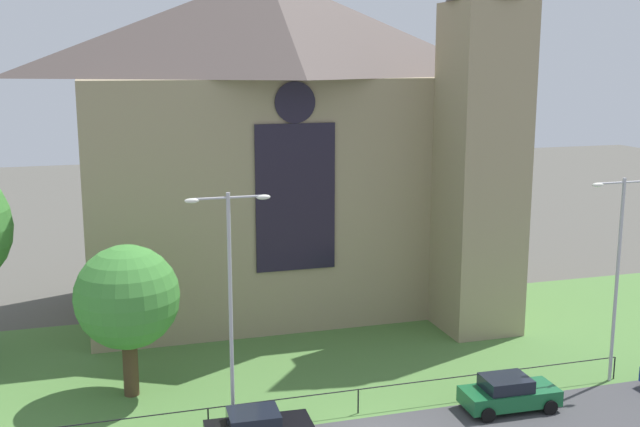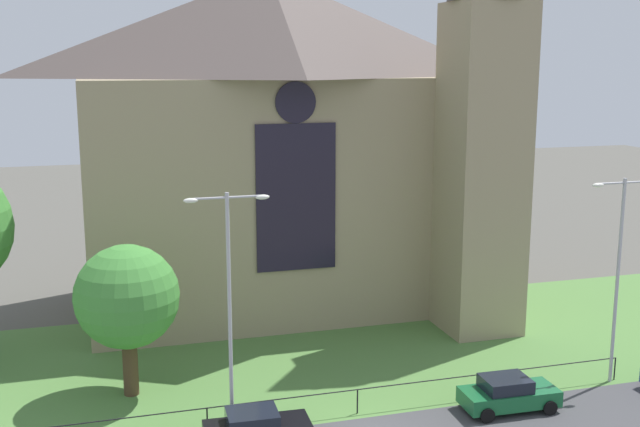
% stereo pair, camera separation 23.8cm
% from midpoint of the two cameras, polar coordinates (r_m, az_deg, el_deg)
% --- Properties ---
extents(ground, '(160.00, 160.00, 0.00)m').
position_cam_midpoint_polar(ground, '(41.49, -0.69, -10.07)').
color(ground, '#56544C').
extents(grass_verge, '(120.00, 20.00, 0.01)m').
position_cam_midpoint_polar(grass_verge, '(39.70, 0.10, -11.07)').
color(grass_verge, '#517F3D').
rests_on(grass_verge, ground).
extents(church_building, '(23.20, 16.20, 26.00)m').
position_cam_midpoint_polar(church_building, '(47.17, -2.38, 5.39)').
color(church_building, tan).
rests_on(church_building, ground).
extents(iron_railing, '(25.99, 0.07, 1.13)m').
position_cam_midpoint_polar(iron_railing, '(34.55, 2.95, -12.90)').
color(iron_railing, black).
rests_on(iron_railing, ground).
extents(tree_left_near, '(4.69, 4.69, 6.99)m').
position_cam_midpoint_polar(tree_left_near, '(36.08, -13.69, -5.96)').
color(tree_left_near, '#4C3823').
rests_on(tree_left_near, ground).
extents(streetlamp_near, '(3.37, 0.26, 9.98)m').
position_cam_midpoint_polar(streetlamp_near, '(31.35, -6.42, -5.32)').
color(streetlamp_near, '#B2B2B7').
rests_on(streetlamp_near, ground).
extents(streetlamp_far, '(3.37, 0.26, 9.76)m').
position_cam_midpoint_polar(streetlamp_far, '(38.66, 21.12, -3.01)').
color(streetlamp_far, '#B2B2B7').
rests_on(streetlamp_far, ground).
extents(parked_car_green, '(4.26, 2.13, 1.51)m').
position_cam_midpoint_polar(parked_car_green, '(35.90, 13.73, -12.63)').
color(parked_car_green, '#196033').
rests_on(parked_car_green, ground).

